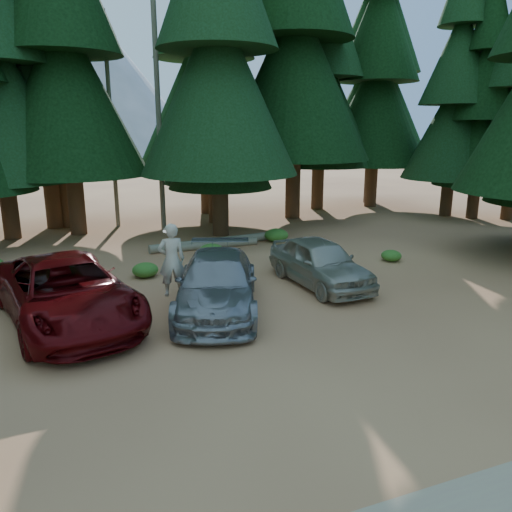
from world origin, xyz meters
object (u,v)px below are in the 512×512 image
object	(u,v)px
silver_minivan_center	(217,283)
frisbee_player	(172,260)
log_mid	(216,245)
log_right	(214,242)
silver_minivan_right	(320,262)
red_pickup	(67,292)

from	to	relation	value
silver_minivan_center	frisbee_player	distance (m)	1.40
log_mid	log_right	distance (m)	0.35
silver_minivan_right	frisbee_player	size ratio (longest dim) A/B	2.24
silver_minivan_right	silver_minivan_center	bearing A→B (deg)	-168.52
log_mid	log_right	size ratio (longest dim) A/B	0.65
frisbee_player	log_mid	xyz separation A→B (m)	(3.18, 6.64, -1.35)
silver_minivan_right	red_pickup	bearing A→B (deg)	-179.49
red_pickup	log_mid	xyz separation A→B (m)	(5.81, 6.32, -0.68)
silver_minivan_right	frisbee_player	bearing A→B (deg)	-173.85
silver_minivan_center	log_mid	bearing A→B (deg)	93.22
frisbee_player	log_mid	bearing A→B (deg)	-112.10
frisbee_player	log_right	size ratio (longest dim) A/B	0.35
red_pickup	silver_minivan_center	size ratio (longest dim) A/B	1.15
log_right	log_mid	bearing A→B (deg)	-103.65
red_pickup	log_right	xyz separation A→B (m)	(5.86, 6.66, -0.65)
log_mid	red_pickup	bearing A→B (deg)	-132.82
silver_minivan_center	log_right	world-z (taller)	silver_minivan_center
red_pickup	silver_minivan_center	xyz separation A→B (m)	(3.81, -0.48, -0.08)
red_pickup	frisbee_player	distance (m)	2.74
silver_minivan_right	frisbee_player	xyz separation A→B (m)	(-4.84, -0.78, 0.75)
log_mid	log_right	world-z (taller)	log_right
red_pickup	frisbee_player	xyz separation A→B (m)	(2.63, -0.32, 0.67)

